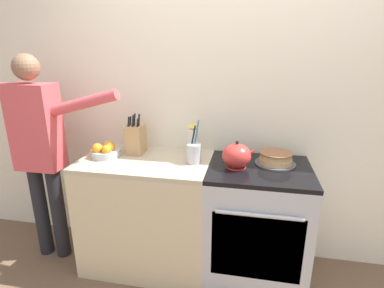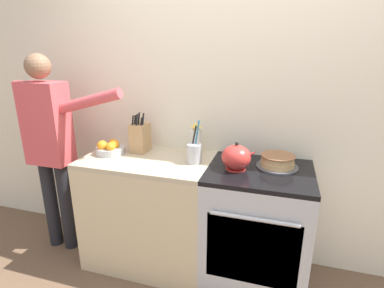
% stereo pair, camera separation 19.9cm
% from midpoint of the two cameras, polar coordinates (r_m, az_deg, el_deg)
% --- Properties ---
extents(wall_back, '(8.00, 0.04, 2.60)m').
position_cam_midpoint_polar(wall_back, '(2.31, 10.69, 8.18)').
color(wall_back, silver).
rests_on(wall_back, ground_plane).
extents(counter_cabinet, '(0.96, 0.60, 0.89)m').
position_cam_midpoint_polar(counter_cabinet, '(2.44, -5.66, -12.47)').
color(counter_cabinet, beige).
rests_on(counter_cabinet, ground_plane).
extents(stove_range, '(0.71, 0.63, 0.89)m').
position_cam_midpoint_polar(stove_range, '(2.30, 14.61, -15.19)').
color(stove_range, '#B7BABF').
rests_on(stove_range, ground_plane).
extents(layer_cake, '(0.28, 0.28, 0.09)m').
position_cam_midpoint_polar(layer_cake, '(2.16, 18.54, -3.24)').
color(layer_cake, '#4C4C51').
rests_on(layer_cake, stove_range).
extents(tea_kettle, '(0.24, 0.20, 0.19)m').
position_cam_midpoint_polar(tea_kettle, '(2.05, 11.25, -2.58)').
color(tea_kettle, red).
rests_on(tea_kettle, stove_range).
extents(knife_block, '(0.12, 0.16, 0.32)m').
position_cam_midpoint_polar(knife_block, '(2.37, -7.47, 1.23)').
color(knife_block, tan).
rests_on(knife_block, counter_cabinet).
extents(utensil_crock, '(0.10, 0.10, 0.32)m').
position_cam_midpoint_polar(utensil_crock, '(2.12, 3.14, -1.75)').
color(utensil_crock, '#B7BABF').
rests_on(utensil_crock, counter_cabinet).
extents(fruit_bowl, '(0.22, 0.22, 0.11)m').
position_cam_midpoint_polar(fruit_bowl, '(2.37, -13.01, -0.83)').
color(fruit_bowl, '#B7BABF').
rests_on(fruit_bowl, counter_cabinet).
extents(milk_carton, '(0.07, 0.07, 0.25)m').
position_cam_midpoint_polar(milk_carton, '(2.29, 3.27, 0.88)').
color(milk_carton, white).
rests_on(milk_carton, counter_cabinet).
extents(person_baker, '(0.93, 0.20, 1.64)m').
position_cam_midpoint_polar(person_baker, '(2.59, -23.52, 0.78)').
color(person_baker, black).
rests_on(person_baker, ground_plane).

